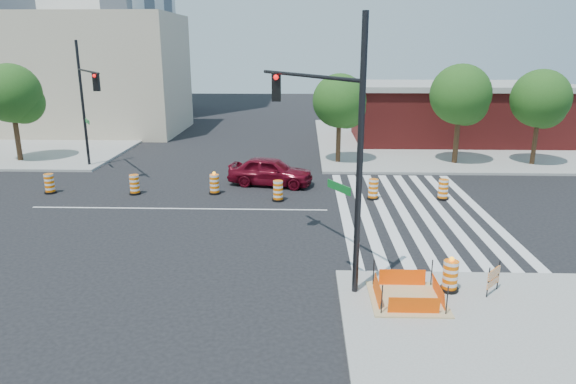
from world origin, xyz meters
The scene contains 23 objects.
ground centered at (0.00, 0.00, 0.00)m, with size 120.00×120.00×0.00m, color black.
sidewalk_ne centered at (18.00, 18.00, 0.07)m, with size 22.00×22.00×0.15m, color gray.
sidewalk_nw centered at (-18.00, 18.00, 0.07)m, with size 22.00×22.00×0.15m, color gray.
crosswalk_east centered at (10.95, 0.00, 0.01)m, with size 6.75×13.50×0.01m.
lane_centerline centered at (0.00, 0.00, 0.01)m, with size 14.00×0.12×0.01m, color silver.
excavation_pit centered at (9.00, -9.00, 0.22)m, with size 2.20×2.20×0.90m.
brick_storefront centered at (18.00, 18.00, 2.32)m, with size 16.50×8.50×4.60m.
beige_midrise centered at (-12.00, 22.00, 5.00)m, with size 14.00×10.00×10.00m, color #C2AF94.
red_coupe centered at (4.07, 4.41, 0.79)m, with size 1.86×4.61×1.57m, color #5E0816.
signal_pole_se centered at (6.63, -7.01, 5.00)m, with size 3.23×5.41×8.16m.
signal_pole_nw centered at (-6.87, 7.12, 4.66)m, with size 3.21×4.90×7.59m.
pit_drum centered at (10.40, -8.36, 0.62)m, with size 0.57×0.57×1.13m.
barricade centered at (11.66, -8.50, 0.68)m, with size 0.58×0.63×0.96m.
tree_north_b centered at (-12.77, 9.68, 4.27)m, with size 3.75×3.74×6.36m.
tree_north_c centered at (8.13, 9.84, 3.87)m, with size 3.41×3.39×5.76m.
tree_north_d centered at (15.63, 9.81, 4.27)m, with size 3.76×3.74×6.36m.
tree_north_e centered at (20.46, 9.56, 4.07)m, with size 3.56×3.56×6.06m.
median_drum_1 centered at (-7.31, 2.42, 0.48)m, with size 0.60×0.60×1.02m.
median_drum_2 centered at (-2.83, 2.37, 0.48)m, with size 0.60×0.60×1.02m.
median_drum_3 centered at (1.27, 2.58, 0.49)m, with size 0.60×0.60×1.18m.
median_drum_4 centered at (4.63, 1.44, 0.48)m, with size 0.60×0.60×1.02m.
median_drum_5 centered at (9.36, 1.88, 0.48)m, with size 0.60×0.60×1.02m.
median_drum_6 centered at (12.84, 1.93, 0.48)m, with size 0.60×0.60×1.02m.
Camera 1 is at (5.90, -22.86, 7.42)m, focal length 32.00 mm.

